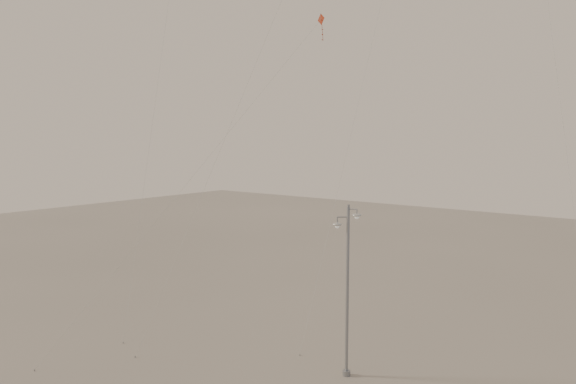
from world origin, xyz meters
The scene contains 2 objects.
street_lamp centered at (2.50, 6.71, 5.15)m, with size 1.50×0.94×9.66m.
kite_3 centered at (-4.54, 6.08, 14.61)m, with size 10.58×14.00×20.84m.
Camera 1 is at (18.56, -19.10, 13.36)m, focal length 35.00 mm.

